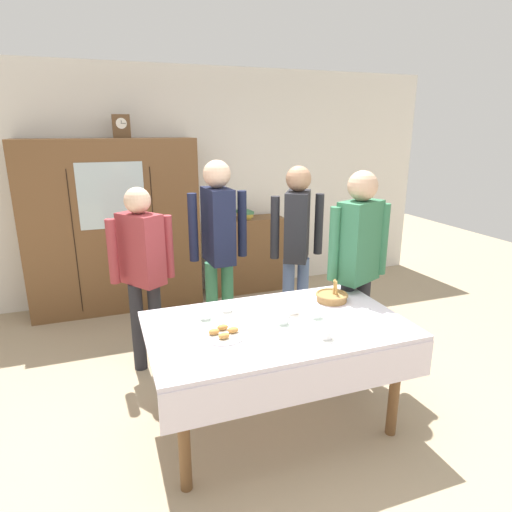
{
  "coord_description": "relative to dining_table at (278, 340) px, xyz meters",
  "views": [
    {
      "loc": [
        -1.02,
        -2.62,
        2.01
      ],
      "look_at": [
        0.0,
        0.2,
        1.13
      ],
      "focal_mm": 30.55,
      "sensor_mm": 36.0,
      "label": 1
    }
  ],
  "objects": [
    {
      "name": "tea_cup_near_right",
      "position": [
        0.16,
        0.13,
        0.13
      ],
      "size": [
        0.13,
        0.13,
        0.06
      ],
      "color": "white",
      "rests_on": "dining_table"
    },
    {
      "name": "tea_cup_mid_left",
      "position": [
        0.19,
        -0.28,
        0.13
      ],
      "size": [
        0.13,
        0.13,
        0.06
      ],
      "color": "white",
      "rests_on": "dining_table"
    },
    {
      "name": "bread_basket",
      "position": [
        0.53,
        0.25,
        0.14
      ],
      "size": [
        0.24,
        0.24,
        0.16
      ],
      "color": "#9E7542",
      "rests_on": "dining_table"
    },
    {
      "name": "spoon_center",
      "position": [
        0.67,
        0.02,
        0.11
      ],
      "size": [
        0.12,
        0.02,
        0.01
      ],
      "color": "silver",
      "rests_on": "dining_table"
    },
    {
      "name": "tea_cup_mid_right",
      "position": [
        0.28,
        0.01,
        0.13
      ],
      "size": [
        0.13,
        0.13,
        0.06
      ],
      "color": "silver",
      "rests_on": "dining_table"
    },
    {
      "name": "person_beside_shelf",
      "position": [
        0.65,
        1.14,
        0.36
      ],
      "size": [
        0.52,
        0.41,
        1.69
      ],
      "color": "slate",
      "rests_on": "ground"
    },
    {
      "name": "back_wall",
      "position": [
        0.0,
        2.88,
        0.68
      ],
      "size": [
        6.4,
        0.1,
        2.7
      ],
      "primitive_type": "cube",
      "color": "silver",
      "rests_on": "ground"
    },
    {
      "name": "spoon_far_right",
      "position": [
        -0.65,
        0.08,
        0.11
      ],
      "size": [
        0.12,
        0.02,
        0.01
      ],
      "color": "silver",
      "rests_on": "dining_table"
    },
    {
      "name": "wall_cabinet",
      "position": [
        -0.9,
        2.59,
        0.28
      ],
      "size": [
        1.85,
        0.46,
        1.91
      ],
      "color": "brown",
      "rests_on": "ground"
    },
    {
      "name": "tea_cup_near_left",
      "position": [
        0.03,
        0.0,
        0.13
      ],
      "size": [
        0.13,
        0.13,
        0.06
      ],
      "color": "silver",
      "rests_on": "dining_table"
    },
    {
      "name": "tea_cup_back_edge",
      "position": [
        -0.26,
        0.32,
        0.13
      ],
      "size": [
        0.13,
        0.13,
        0.06
      ],
      "color": "white",
      "rests_on": "dining_table"
    },
    {
      "name": "mantel_clock",
      "position": [
        -0.73,
        2.59,
        1.36
      ],
      "size": [
        0.18,
        0.11,
        0.24
      ],
      "color": "brown",
      "rests_on": "wall_cabinet"
    },
    {
      "name": "tea_cup_far_right",
      "position": [
        -0.43,
        0.24,
        0.13
      ],
      "size": [
        0.13,
        0.13,
        0.06
      ],
      "color": "silver",
      "rests_on": "dining_table"
    },
    {
      "name": "ground_plane",
      "position": [
        0.0,
        0.23,
        -0.67
      ],
      "size": [
        12.0,
        12.0,
        0.0
      ],
      "primitive_type": "plane",
      "color": "tan",
      "rests_on": "ground"
    },
    {
      "name": "person_by_cabinet",
      "position": [
        0.84,
        0.42,
        0.38
      ],
      "size": [
        0.52,
        0.33,
        1.71
      ],
      "color": "#232328",
      "rests_on": "ground"
    },
    {
      "name": "dining_table",
      "position": [
        0.0,
        0.0,
        0.0
      ],
      "size": [
        1.69,
        1.01,
        0.78
      ],
      "color": "brown",
      "rests_on": "ground"
    },
    {
      "name": "book_stack",
      "position": [
        0.65,
        2.64,
        0.32
      ],
      "size": [
        0.17,
        0.23,
        0.1
      ],
      "color": "#B29333",
      "rests_on": "bookshelf_low"
    },
    {
      "name": "spoon_near_left",
      "position": [
        0.03,
        0.36,
        0.11
      ],
      "size": [
        0.12,
        0.02,
        0.01
      ],
      "color": "silver",
      "rests_on": "dining_table"
    },
    {
      "name": "person_behind_table_left",
      "position": [
        -0.74,
        1.12,
        0.28
      ],
      "size": [
        0.52,
        0.41,
        1.57
      ],
      "color": "#232328",
      "rests_on": "ground"
    },
    {
      "name": "bookshelf_low",
      "position": [
        0.65,
        2.64,
        -0.2
      ],
      "size": [
        0.95,
        0.35,
        0.94
      ],
      "color": "brown",
      "rests_on": "ground"
    },
    {
      "name": "person_behind_table_right",
      "position": [
        -0.07,
        1.2,
        0.41
      ],
      "size": [
        0.52,
        0.37,
        1.76
      ],
      "color": "#33704C",
      "rests_on": "ground"
    },
    {
      "name": "pastry_plate",
      "position": [
        -0.38,
        -0.02,
        0.12
      ],
      "size": [
        0.28,
        0.28,
        0.05
      ],
      "color": "white",
      "rests_on": "dining_table"
    }
  ]
}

